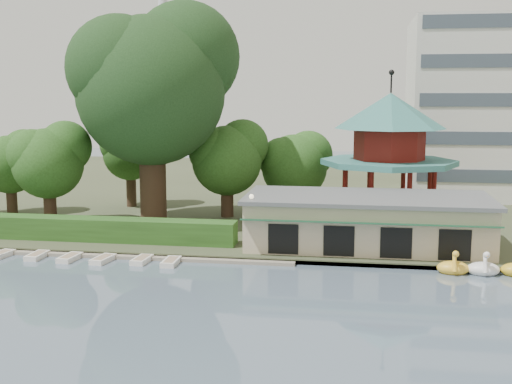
% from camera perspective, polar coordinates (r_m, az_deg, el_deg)
% --- Properties ---
extents(ground_plane, '(220.00, 220.00, 0.00)m').
position_cam_1_polar(ground_plane, '(30.99, -9.18, -14.15)').
color(ground_plane, slate).
rests_on(ground_plane, ground).
extents(shore, '(220.00, 70.00, 0.40)m').
position_cam_1_polar(shore, '(80.48, 2.38, 0.26)').
color(shore, '#424930').
rests_on(shore, ground).
extents(embankment, '(220.00, 0.60, 0.30)m').
position_cam_1_polar(embankment, '(46.83, -2.57, -5.95)').
color(embankment, gray).
rests_on(embankment, ground).
extents(dock, '(34.00, 1.60, 0.24)m').
position_cam_1_polar(dock, '(50.49, -16.11, -5.24)').
color(dock, gray).
rests_on(dock, ground).
extents(boathouse, '(18.60, 9.39, 3.90)m').
position_cam_1_polar(boathouse, '(50.00, 9.82, -2.52)').
color(boathouse, '#C9B696').
rests_on(boathouse, shore).
extents(pavilion, '(12.40, 12.40, 13.50)m').
position_cam_1_polar(pavilion, '(59.33, 11.77, 4.16)').
color(pavilion, '#C9B696').
rests_on(pavilion, shore).
extents(broadcast_tower, '(8.00, 8.00, 96.00)m').
position_cam_1_polar(broadcast_tower, '(176.12, -8.27, 15.77)').
color(broadcast_tower, silver).
rests_on(broadcast_tower, ground).
extents(hedge, '(30.00, 2.00, 1.80)m').
position_cam_1_polar(hedge, '(54.42, -17.57, -3.04)').
color(hedge, '#2B571E').
rests_on(hedge, shore).
extents(lamp_post, '(0.36, 0.36, 4.28)m').
position_cam_1_polar(lamp_post, '(47.51, -0.41, -1.79)').
color(lamp_post, black).
rests_on(lamp_post, shore).
extents(big_tree, '(14.51, 13.52, 19.89)m').
position_cam_1_polar(big_tree, '(58.16, -9.13, 9.86)').
color(big_tree, '#3A281C').
rests_on(big_tree, shore).
extents(small_trees, '(39.54, 16.56, 9.26)m').
position_cam_1_polar(small_trees, '(62.54, -10.69, 3.04)').
color(small_trees, '#3A281C').
rests_on(small_trees, shore).
extents(moored_rowboats, '(24.31, 2.75, 0.36)m').
position_cam_1_polar(moored_rowboats, '(50.76, -20.17, -5.29)').
color(moored_rowboats, white).
rests_on(moored_rowboats, ground).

